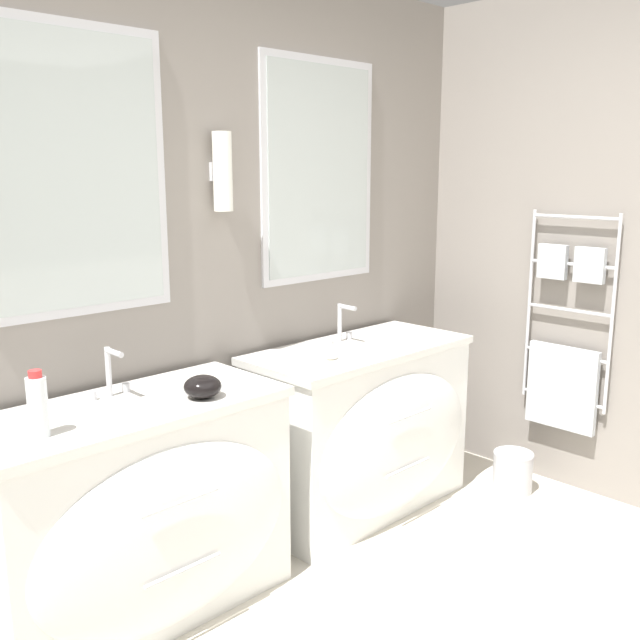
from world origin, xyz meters
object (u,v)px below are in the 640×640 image
vanity_left (140,511)px  vanity_right (364,428)px  toiletry_bottle (38,406)px  amenity_bowl (203,387)px  waste_bin (513,471)px

vanity_left → vanity_right: size_ratio=1.00×
vanity_right → toiletry_bottle: 1.72m
vanity_right → amenity_bowl: size_ratio=8.13×
toiletry_bottle → amenity_bowl: toiletry_bottle is taller
amenity_bowl → waste_bin: 1.94m
amenity_bowl → vanity_left: bearing=159.4°
vanity_right → waste_bin: 0.89m
vanity_left → amenity_bowl: size_ratio=8.13×
amenity_bowl → waste_bin: bearing=-11.1°
toiletry_bottle → amenity_bowl: (0.62, -0.04, -0.06)m
amenity_bowl → vanity_right: bearing=5.1°
vanity_right → waste_bin: (0.72, -0.43, -0.32)m
vanity_right → amenity_bowl: (-1.03, -0.09, 0.46)m
toiletry_bottle → amenity_bowl: bearing=-3.5°
vanity_left → waste_bin: vanity_left is taller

